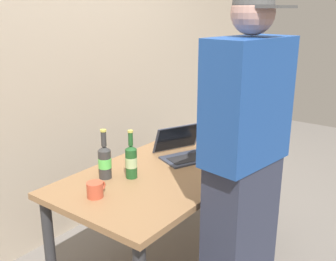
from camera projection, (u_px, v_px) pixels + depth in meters
desk at (169, 180)px, 2.50m from camera, size 1.49×0.81×0.70m
laptop at (184, 150)px, 2.66m from camera, size 0.44×0.42×0.20m
beer_bottle_green at (105, 161)px, 2.30m from camera, size 0.08×0.08×0.30m
beer_bottle_brown at (131, 160)px, 2.31m from camera, size 0.07×0.07×0.29m
person_figure at (243, 173)px, 1.94m from camera, size 0.48×0.32×1.77m
coffee_mug at (95, 190)px, 2.09m from camera, size 0.12×0.09×0.08m
back_wall at (67, 61)px, 2.83m from camera, size 6.00×0.10×2.60m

